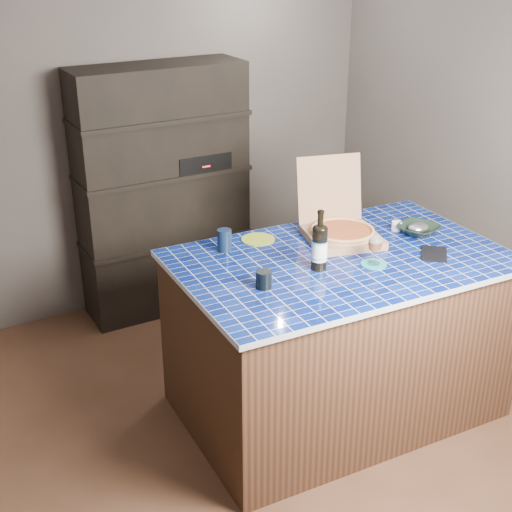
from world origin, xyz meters
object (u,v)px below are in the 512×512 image
kitchen_island (338,335)px  bowl (418,230)px  dvd_case (434,254)px  pizza_box (341,229)px  wine_glass (375,244)px  mead_bottle (319,246)px

kitchen_island → bowl: bearing=7.4°
dvd_case → pizza_box: bearing=168.3°
wine_glass → pizza_box: bearing=82.4°
pizza_box → wine_glass: size_ratio=3.38×
kitchen_island → pizza_box: (0.14, 0.22, 0.55)m
pizza_box → mead_bottle: pizza_box is taller
kitchen_island → pizza_box: pizza_box is taller
kitchen_island → dvd_case: size_ratio=9.74×
dvd_case → bowl: 0.30m
wine_glass → mead_bottle: bearing=160.5°
dvd_case → mead_bottle: bearing=-151.8°
mead_bottle → dvd_case: (0.65, -0.16, -0.12)m
wine_glass → dvd_case: 0.39m
kitchen_island → wine_glass: 0.64m
mead_bottle → kitchen_island: bearing=16.8°
kitchen_island → bowl: size_ratio=8.02×
pizza_box → mead_bottle: (-0.33, -0.27, 0.07)m
bowl → mead_bottle: bearing=-171.9°
pizza_box → dvd_case: pizza_box is taller
pizza_box → bowl: bearing=-6.1°
wine_glass → dvd_case: bearing=-9.8°
pizza_box → bowl: (0.44, -0.16, -0.03)m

